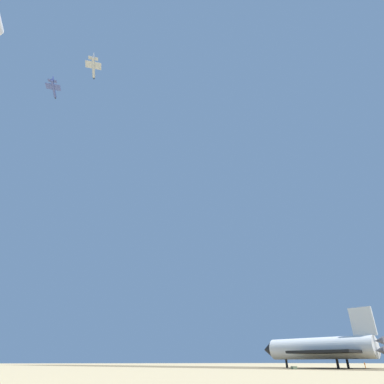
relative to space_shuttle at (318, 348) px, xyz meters
name	(u,v)px	position (x,y,z in m)	size (l,w,h in m)	color
ground_plane	(317,368)	(0.76, 1.23, -5.35)	(1200.00, 1200.00, 0.00)	#D1B57F
runway_strip	(323,368)	(-0.52, -0.12, -5.34)	(440.00, 44.00, 0.02)	olive
space_shuttle	(318,348)	(0.00, 0.00, 0.00)	(38.68, 27.37, 15.80)	white
chase_jet_lead	(54,89)	(81.66, 87.63, 133.71)	(15.21, 9.00, 4.00)	#38478C
chase_jet_left_wing	(93,67)	(53.84, 73.09, 132.63)	(15.22, 8.99, 4.00)	#999EA3
ground_crew_near_nose	(365,365)	(-3.53, -16.89, -4.41)	(0.36, 0.62, 1.73)	orange
ground_support_crate	(294,368)	(-4.60, 17.15, -5.00)	(1.56, 0.82, 0.70)	#596B4C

